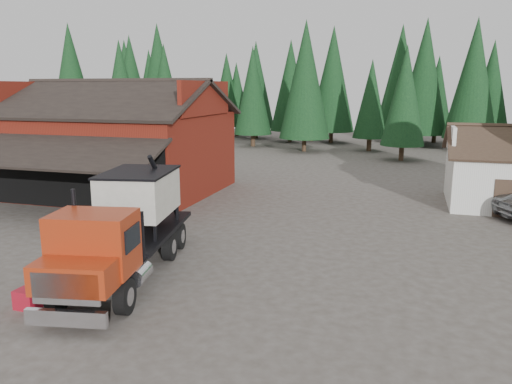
% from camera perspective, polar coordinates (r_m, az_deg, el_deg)
% --- Properties ---
extents(ground, '(120.00, 120.00, 0.00)m').
position_cam_1_polar(ground, '(20.12, -3.42, -7.36)').
color(ground, '#453F36').
rests_on(ground, ground).
extents(red_barn, '(12.80, 13.63, 7.18)m').
position_cam_1_polar(red_barn, '(33.11, -15.38, 4.62)').
color(red_barn, maroon).
rests_on(red_barn, ground).
extents(conifer_backdrop, '(76.00, 16.00, 16.00)m').
position_cam_1_polar(conifer_backdrop, '(60.50, 10.80, 5.36)').
color(conifer_backdrop, black).
rests_on(conifer_backdrop, ground).
extents(near_pine_a, '(4.40, 4.40, 11.40)m').
position_cam_1_polar(near_pine_a, '(54.05, -15.18, 11.20)').
color(near_pine_a, '#382619').
rests_on(near_pine_a, ground).
extents(near_pine_b, '(3.96, 3.96, 10.40)m').
position_cam_1_polar(near_pine_b, '(47.77, 16.64, 10.49)').
color(near_pine_b, '#382619').
rests_on(near_pine_b, ground).
extents(near_pine_d, '(5.28, 5.28, 13.40)m').
position_cam_1_polar(near_pine_d, '(52.87, 5.66, 12.63)').
color(near_pine_d, '#382619').
rests_on(near_pine_d, ground).
extents(feed_truck, '(4.10, 9.38, 4.10)m').
position_cam_1_polar(feed_truck, '(18.14, -14.70, -3.54)').
color(feed_truck, black).
rests_on(feed_truck, ground).
extents(equip_box, '(0.75, 1.13, 0.60)m').
position_cam_1_polar(equip_box, '(17.20, -23.98, -10.75)').
color(equip_box, maroon).
rests_on(equip_box, ground).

